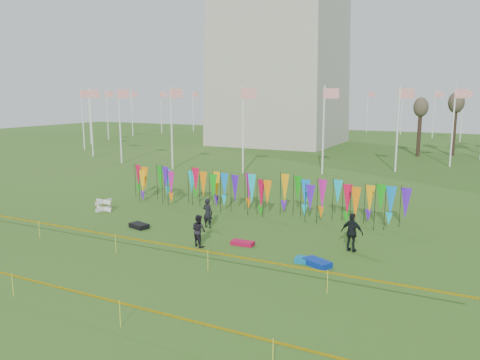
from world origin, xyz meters
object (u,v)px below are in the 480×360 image
at_px(box_kite, 104,205).
at_px(kite_bag_teal, 308,261).
at_px(person_mid, 199,231).
at_px(person_right, 352,233).
at_px(kite_bag_black, 139,226).
at_px(kite_bag_red, 243,243).
at_px(kite_bag_blue, 317,263).
at_px(person_left, 208,213).

xyz_separation_m(box_kite, kite_bag_teal, (14.45, -3.06, -0.26)).
height_order(person_mid, person_right, person_right).
distance_m(person_right, kite_bag_black, 11.43).
bearing_deg(person_right, kite_bag_red, 25.72).
bearing_deg(kite_bag_black, person_mid, -14.58).
relative_size(kite_bag_blue, kite_bag_red, 1.09).
bearing_deg(person_left, person_right, -179.74).
bearing_deg(person_mid, person_right, -139.00).
height_order(kite_bag_blue, kite_bag_red, kite_bag_blue).
relative_size(box_kite, kite_bag_teal, 0.65).
relative_size(person_right, kite_bag_blue, 1.52).
xyz_separation_m(person_mid, kite_bag_black, (-4.58, 1.19, -0.65)).
distance_m(box_kite, person_right, 15.77).
relative_size(person_right, kite_bag_red, 1.66).
bearing_deg(kite_bag_red, person_right, 16.32).
bearing_deg(kite_bag_blue, box_kite, 167.83).
bearing_deg(box_kite, kite_bag_black, -24.83).
bearing_deg(kite_bag_black, person_right, 6.74).
distance_m(box_kite, kite_bag_red, 11.03).
height_order(kite_bag_red, kite_bag_teal, kite_bag_teal).
height_order(box_kite, kite_bag_blue, box_kite).
height_order(person_mid, kite_bag_teal, person_mid).
relative_size(person_right, kite_bag_black, 1.68).
bearing_deg(kite_bag_red, kite_bag_teal, -14.02).
height_order(box_kite, kite_bag_red, box_kite).
xyz_separation_m(person_right, kite_bag_teal, (-1.30, -2.35, -0.80)).
height_order(box_kite, person_right, person_right).
height_order(person_left, person_mid, person_left).
height_order(kite_bag_red, kite_bag_black, kite_bag_black).
bearing_deg(box_kite, kite_bag_red, -11.27).
bearing_deg(kite_bag_blue, kite_bag_red, 165.49).
bearing_deg(person_right, box_kite, 6.81).
xyz_separation_m(person_mid, kite_bag_red, (1.81, 1.08, -0.67)).
relative_size(person_left, kite_bag_teal, 1.45).
bearing_deg(person_mid, kite_bag_blue, -159.27).
bearing_deg(kite_bag_red, kite_bag_black, 179.04).
bearing_deg(kite_bag_black, kite_bag_red, -0.96).
distance_m(person_right, kite_bag_red, 5.20).
bearing_deg(box_kite, person_left, -2.03).
bearing_deg(kite_bag_blue, kite_bag_teal, 161.55).
relative_size(person_mid, kite_bag_black, 1.43).
distance_m(person_mid, person_right, 7.20).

